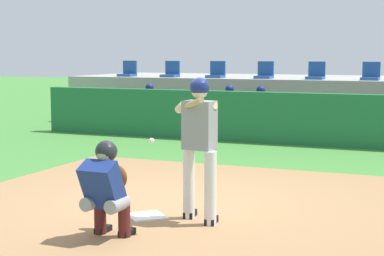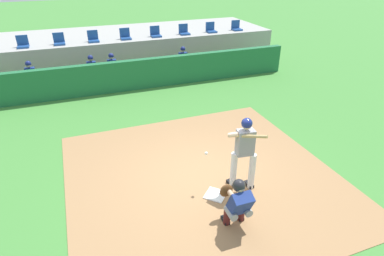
{
  "view_description": "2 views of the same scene",
  "coord_description": "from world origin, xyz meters",
  "views": [
    {
      "loc": [
        3.63,
        -7.91,
        2.09
      ],
      "look_at": [
        0.0,
        0.7,
        1.0
      ],
      "focal_mm": 59.66,
      "sensor_mm": 36.0,
      "label": 1
    },
    {
      "loc": [
        -2.57,
        -6.04,
        4.82
      ],
      "look_at": [
        0.0,
        0.7,
        1.0
      ],
      "focal_mm": 30.47,
      "sensor_mm": 36.0,
      "label": 2
    }
  ],
  "objects": [
    {
      "name": "ground_plane",
      "position": [
        0.0,
        0.0,
        0.0
      ],
      "size": [
        80.0,
        80.0,
        0.0
      ],
      "primitive_type": "plane",
      "color": "#428438"
    },
    {
      "name": "dirt_infield",
      "position": [
        0.0,
        0.0,
        0.01
      ],
      "size": [
        6.4,
        6.4,
        0.01
      ],
      "primitive_type": "cube",
      "color": "#9E754C",
      "rests_on": "ground"
    },
    {
      "name": "home_plate",
      "position": [
        0.0,
        -0.8,
        0.02
      ],
      "size": [
        0.62,
        0.62,
        0.02
      ],
      "primitive_type": "cube",
      "rotation": [
        0.0,
        0.0,
        0.79
      ],
      "color": "white",
      "rests_on": "dirt_infield"
    },
    {
      "name": "batter_at_plate",
      "position": [
        0.69,
        -0.73,
        1.04
      ],
      "size": [
        0.65,
        0.8,
        1.8
      ],
      "color": "silver",
      "rests_on": "ground"
    },
    {
      "name": "catcher_crouched",
      "position": [
        -0.0,
        -1.77,
        0.61
      ],
      "size": [
        0.48,
        1.69,
        1.13
      ],
      "color": "gray",
      "rests_on": "ground"
    },
    {
      "name": "dugout_wall",
      "position": [
        0.0,
        6.5,
        0.6
      ],
      "size": [
        13.0,
        0.3,
        1.2
      ],
      "primitive_type": "cube",
      "color": "#1E6638",
      "rests_on": "ground"
    },
    {
      "name": "dugout_bench",
      "position": [
        0.0,
        7.5,
        0.23
      ],
      "size": [
        11.8,
        0.44,
        0.45
      ],
      "primitive_type": "cube",
      "color": "olive",
      "rests_on": "ground"
    },
    {
      "name": "dugout_player_0",
      "position": [
        -4.09,
        7.34,
        0.67
      ],
      "size": [
        0.49,
        0.7,
        1.3
      ],
      "color": "#939399",
      "rests_on": "ground"
    },
    {
      "name": "dugout_player_1",
      "position": [
        -1.81,
        7.34,
        0.67
      ],
      "size": [
        0.49,
        0.7,
        1.3
      ],
      "color": "#939399",
      "rests_on": "ground"
    },
    {
      "name": "dugout_player_2",
      "position": [
        -0.98,
        7.34,
        0.67
      ],
      "size": [
        0.49,
        0.7,
        1.3
      ],
      "color": "#939399",
      "rests_on": "ground"
    },
    {
      "name": "dugout_player_3",
      "position": [
        2.15,
        7.34,
        0.67
      ],
      "size": [
        0.49,
        0.7,
        1.3
      ],
      "color": "#939399",
      "rests_on": "ground"
    },
    {
      "name": "stands_platform",
      "position": [
        0.0,
        10.9,
        0.7
      ],
      "size": [
        15.0,
        4.4,
        1.4
      ],
      "primitive_type": "cube",
      "color": "#9E9E99",
      "rests_on": "ground"
    },
    {
      "name": "stadium_seat_1",
      "position": [
        -4.33,
        9.38,
        1.53
      ],
      "size": [
        0.46,
        0.46,
        0.48
      ],
      "color": "#1E478C",
      "rests_on": "stands_platform"
    },
    {
      "name": "stadium_seat_2",
      "position": [
        -2.89,
        9.38,
        1.53
      ],
      "size": [
        0.46,
        0.46,
        0.48
      ],
      "color": "#1E478C",
      "rests_on": "stands_platform"
    },
    {
      "name": "stadium_seat_3",
      "position": [
        -1.44,
        9.38,
        1.53
      ],
      "size": [
        0.46,
        0.46,
        0.48
      ],
      "color": "#1E478C",
      "rests_on": "stands_platform"
    },
    {
      "name": "stadium_seat_4",
      "position": [
        0.0,
        9.38,
        1.53
      ],
      "size": [
        0.46,
        0.46,
        0.48
      ],
      "color": "#1E478C",
      "rests_on": "stands_platform"
    },
    {
      "name": "stadium_seat_5",
      "position": [
        1.44,
        9.38,
        1.53
      ],
      "size": [
        0.46,
        0.46,
        0.48
      ],
      "color": "#1E478C",
      "rests_on": "stands_platform"
    },
    {
      "name": "stadium_seat_6",
      "position": [
        2.89,
        9.38,
        1.53
      ],
      "size": [
        0.46,
        0.46,
        0.48
      ],
      "color": "#1E478C",
      "rests_on": "stands_platform"
    },
    {
      "name": "stadium_seat_7",
      "position": [
        4.33,
        9.38,
        1.53
      ],
      "size": [
        0.46,
        0.46,
        0.48
      ],
      "color": "#1E478C",
      "rests_on": "stands_platform"
    },
    {
      "name": "stadium_seat_8",
      "position": [
        5.78,
        9.38,
        1.53
      ],
      "size": [
        0.46,
        0.46,
        0.48
      ],
      "color": "#1E478C",
      "rests_on": "stands_platform"
    }
  ]
}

